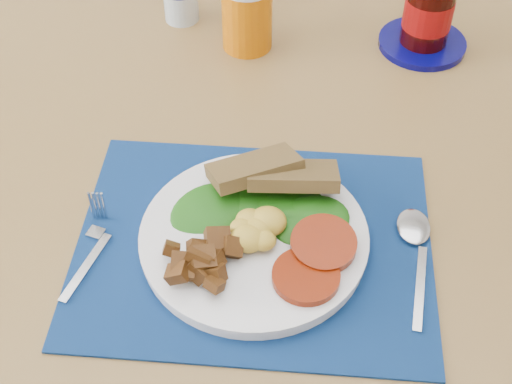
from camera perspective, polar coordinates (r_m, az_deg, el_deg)
table at (r=1.09m, az=-1.33°, el=1.74°), size 1.40×0.90×0.75m
placemat at (r=0.88m, az=-0.17°, el=-4.21°), size 0.44×0.35×0.00m
breakfast_plate at (r=0.86m, az=-0.55°, el=-3.51°), size 0.28×0.28×0.07m
fork at (r=0.90m, az=-12.96°, el=-4.15°), size 0.04×0.15×0.00m
spoon at (r=0.90m, az=12.61°, el=-4.19°), size 0.04×0.18×0.01m
juice_glass at (r=1.16m, az=-0.73°, el=13.93°), size 0.08×0.08×0.11m
jam_on_saucer at (r=1.19m, az=13.56°, el=13.53°), size 0.14×0.14×0.13m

